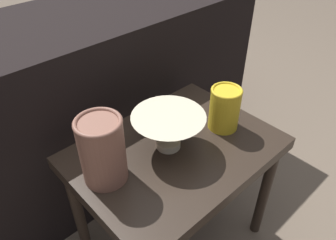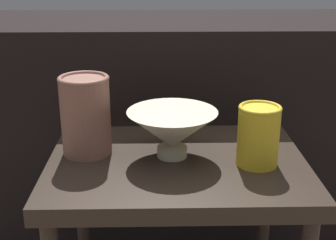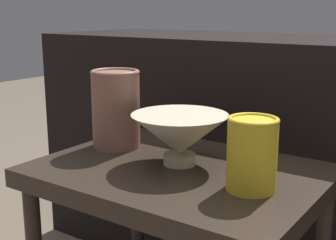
% 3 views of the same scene
% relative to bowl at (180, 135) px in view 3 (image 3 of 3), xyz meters
% --- Properties ---
extents(table, '(0.60, 0.44, 0.47)m').
position_rel_bowl_xyz_m(table, '(0.01, -0.02, -0.13)').
color(table, '#2D231C').
rests_on(table, ground_plane).
extents(couch_backdrop, '(1.49, 0.50, 0.72)m').
position_rel_bowl_xyz_m(couch_backdrop, '(0.01, 0.51, -0.18)').
color(couch_backdrop, black).
rests_on(couch_backdrop, ground_plane).
extents(bowl, '(0.21, 0.21, 0.11)m').
position_rel_bowl_xyz_m(bowl, '(0.00, 0.00, 0.00)').
color(bowl, beige).
rests_on(bowl, table).
extents(vase_textured_left, '(0.12, 0.12, 0.19)m').
position_rel_bowl_xyz_m(vase_textured_left, '(-0.20, 0.03, 0.03)').
color(vase_textured_left, brown).
rests_on(vase_textured_left, table).
extents(vase_colorful_right, '(0.10, 0.10, 0.14)m').
position_rel_bowl_xyz_m(vase_colorful_right, '(0.19, -0.05, 0.01)').
color(vase_colorful_right, gold).
rests_on(vase_colorful_right, table).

